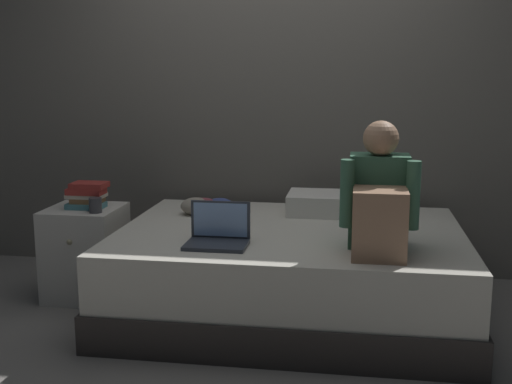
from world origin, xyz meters
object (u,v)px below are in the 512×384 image
bed (290,272)px  clothes_pile (204,206)px  book_stack (87,195)px  mug (95,205)px  person_sitting (379,202)px  laptop (218,234)px  nightstand (86,252)px  pillow (332,204)px

bed → clothes_pile: size_ratio=5.97×
book_stack → mug: size_ratio=2.68×
person_sitting → laptop: person_sitting is taller
mug → book_stack: bearing=131.5°
laptop → clothes_pile: laptop is taller
person_sitting → laptop: bearing=-178.8°
nightstand → book_stack: 0.37m
laptop → clothes_pile: size_ratio=0.96×
nightstand → person_sitting: person_sitting is taller
book_stack → laptop: bearing=-27.1°
clothes_pile → nightstand: bearing=-163.4°
nightstand → person_sitting: size_ratio=0.88×
laptop → mug: 0.91m
pillow → mug: size_ratio=6.22×
pillow → clothes_pile: 0.82m
book_stack → mug: (0.10, -0.11, -0.04)m
book_stack → clothes_pile: book_stack is taller
laptop → pillow: 1.01m
pillow → person_sitting: bearing=-72.3°
person_sitting → bed: bearing=141.9°
nightstand → pillow: size_ratio=1.03×
bed → person_sitting: bearing=-38.1°
person_sitting → nightstand: bearing=165.4°
bed → nightstand: size_ratio=3.47×
pillow → clothes_pile: pillow is taller
person_sitting → pillow: person_sitting is taller
nightstand → pillow: 1.59m
clothes_pile → mug: bearing=-150.3°
laptop → pillow: size_ratio=0.57×
clothes_pile → book_stack: bearing=-162.1°
nightstand → mug: bearing=-42.7°
mug → clothes_pile: (0.58, 0.33, -0.06)m
book_stack → nightstand: bearing=166.4°
nightstand → laptop: size_ratio=1.80×
nightstand → laptop: 1.11m
pillow → book_stack: 1.54m
bed → clothes_pile: (-0.59, 0.30, 0.31)m
person_sitting → mug: size_ratio=7.28×
laptop → mug: (-0.83, 0.36, 0.05)m
clothes_pile → bed: bearing=-27.2°
person_sitting → clothes_pile: bearing=147.6°
person_sitting → clothes_pile: size_ratio=1.96×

